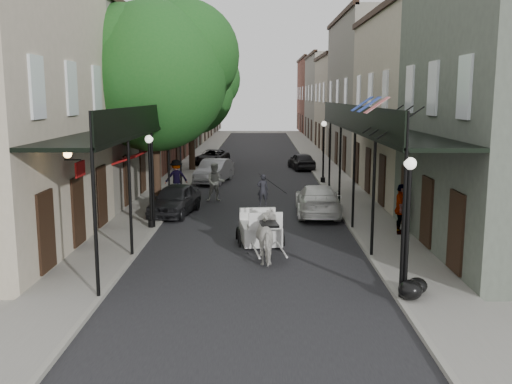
{
  "coord_description": "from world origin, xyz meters",
  "views": [
    {
      "loc": [
        0.3,
        -16.4,
        5.39
      ],
      "look_at": [
        0.12,
        5.78,
        1.6
      ],
      "focal_mm": 40.0,
      "sensor_mm": 36.0,
      "label": 1
    }
  ],
  "objects_px": {
    "carriage": "(259,214)",
    "car_left_mid": "(214,171)",
    "car_right_near": "(318,200)",
    "pedestrian_walking": "(216,182)",
    "lamppost_right_far": "(323,151)",
    "car_left_near": "(175,200)",
    "lamppost_left": "(150,180)",
    "pedestrian_sidewalk_right": "(401,209)",
    "tree_far": "(196,88)",
    "car_right_far": "(302,161)",
    "lamppost_right_near": "(407,226)",
    "car_left_far": "(212,157)",
    "tree_near": "(163,70)",
    "pedestrian_sidewalk_left": "(176,177)",
    "horse": "(270,237)"
  },
  "relations": [
    {
      "from": "lamppost_right_near",
      "to": "car_left_far",
      "type": "distance_m",
      "value": 30.54
    },
    {
      "from": "tree_near",
      "to": "lamppost_right_far",
      "type": "relative_size",
      "value": 2.6
    },
    {
      "from": "horse",
      "to": "tree_near",
      "type": "bearing_deg",
      "value": -68.54
    },
    {
      "from": "horse",
      "to": "car_left_mid",
      "type": "height_order",
      "value": "horse"
    },
    {
      "from": "car_left_near",
      "to": "car_right_near",
      "type": "xyz_separation_m",
      "value": [
        6.49,
        0.0,
        -0.0
      ]
    },
    {
      "from": "lamppost_right_far",
      "to": "car_left_mid",
      "type": "xyz_separation_m",
      "value": [
        -6.7,
        0.62,
        -1.33
      ]
    },
    {
      "from": "horse",
      "to": "pedestrian_sidewalk_left",
      "type": "bearing_deg",
      "value": -76.05
    },
    {
      "from": "pedestrian_sidewalk_left",
      "to": "car_left_mid",
      "type": "distance_m",
      "value": 5.3
    },
    {
      "from": "car_left_mid",
      "to": "car_right_near",
      "type": "relative_size",
      "value": 0.91
    },
    {
      "from": "lamppost_right_far",
      "to": "tree_far",
      "type": "bearing_deg",
      "value": 143.49
    },
    {
      "from": "tree_far",
      "to": "pedestrian_sidewalk_left",
      "type": "height_order",
      "value": "tree_far"
    },
    {
      "from": "carriage",
      "to": "lamppost_right_far",
      "type": "bearing_deg",
      "value": 66.37
    },
    {
      "from": "lamppost_right_far",
      "to": "carriage",
      "type": "xyz_separation_m",
      "value": [
        -3.85,
        -13.82,
        -1.01
      ]
    },
    {
      "from": "car_left_far",
      "to": "car_right_near",
      "type": "xyz_separation_m",
      "value": [
        6.36,
        -18.55,
        0.1
      ]
    },
    {
      "from": "tree_near",
      "to": "carriage",
      "type": "height_order",
      "value": "tree_near"
    },
    {
      "from": "lamppost_left",
      "to": "carriage",
      "type": "relative_size",
      "value": 1.38
    },
    {
      "from": "tree_far",
      "to": "carriage",
      "type": "height_order",
      "value": "tree_far"
    },
    {
      "from": "car_left_near",
      "to": "car_right_far",
      "type": "bearing_deg",
      "value": 75.82
    },
    {
      "from": "car_right_near",
      "to": "car_left_mid",
      "type": "bearing_deg",
      "value": -58.09
    },
    {
      "from": "horse",
      "to": "car_left_mid",
      "type": "bearing_deg",
      "value": -87.34
    },
    {
      "from": "tree_far",
      "to": "carriage",
      "type": "distance_m",
      "value": 21.05
    },
    {
      "from": "car_right_far",
      "to": "lamppost_left",
      "type": "bearing_deg",
      "value": 59.55
    },
    {
      "from": "lamppost_right_far",
      "to": "pedestrian_walking",
      "type": "relative_size",
      "value": 1.88
    },
    {
      "from": "lamppost_left",
      "to": "car_left_mid",
      "type": "distance_m",
      "value": 12.78
    },
    {
      "from": "car_left_mid",
      "to": "car_right_near",
      "type": "xyz_separation_m",
      "value": [
        5.49,
        -9.62,
        -0.03
      ]
    },
    {
      "from": "tree_far",
      "to": "lamppost_right_far",
      "type": "height_order",
      "value": "tree_far"
    },
    {
      "from": "carriage",
      "to": "car_left_near",
      "type": "relative_size",
      "value": 0.66
    },
    {
      "from": "pedestrian_walking",
      "to": "lamppost_right_far",
      "type": "bearing_deg",
      "value": 35.94
    },
    {
      "from": "lamppost_left",
      "to": "pedestrian_sidewalk_right",
      "type": "relative_size",
      "value": 1.92
    },
    {
      "from": "car_right_near",
      "to": "car_left_near",
      "type": "bearing_deg",
      "value": 2.18
    },
    {
      "from": "car_left_far",
      "to": "carriage",
      "type": "bearing_deg",
      "value": -69.94
    },
    {
      "from": "pedestrian_sidewalk_left",
      "to": "pedestrian_sidewalk_right",
      "type": "xyz_separation_m",
      "value": [
        9.85,
        -8.63,
        0.03
      ]
    },
    {
      "from": "car_left_mid",
      "to": "car_right_near",
      "type": "bearing_deg",
      "value": -49.59
    },
    {
      "from": "pedestrian_sidewalk_left",
      "to": "pedestrian_sidewalk_right",
      "type": "height_order",
      "value": "pedestrian_sidewalk_right"
    },
    {
      "from": "carriage",
      "to": "car_right_far",
      "type": "distance_m",
      "value": 21.05
    },
    {
      "from": "tree_far",
      "to": "lamppost_left",
      "type": "distance_m",
      "value": 18.57
    },
    {
      "from": "carriage",
      "to": "car_left_mid",
      "type": "height_order",
      "value": "carriage"
    },
    {
      "from": "lamppost_right_near",
      "to": "car_right_near",
      "type": "bearing_deg",
      "value": 96.27
    },
    {
      "from": "tree_far",
      "to": "car_right_far",
      "type": "height_order",
      "value": "tree_far"
    },
    {
      "from": "car_left_mid",
      "to": "car_left_near",
      "type": "bearing_deg",
      "value": -85.25
    },
    {
      "from": "pedestrian_sidewalk_right",
      "to": "car_left_mid",
      "type": "bearing_deg",
      "value": 42.69
    },
    {
      "from": "pedestrian_walking",
      "to": "pedestrian_sidewalk_left",
      "type": "xyz_separation_m",
      "value": [
        -2.2,
        1.31,
        0.07
      ]
    },
    {
      "from": "pedestrian_sidewalk_left",
      "to": "car_right_near",
      "type": "distance_m",
      "value": 8.45
    },
    {
      "from": "tree_near",
      "to": "lamppost_right_far",
      "type": "xyz_separation_m",
      "value": [
        8.3,
        7.82,
        -4.44
      ]
    },
    {
      "from": "pedestrian_sidewalk_right",
      "to": "car_right_far",
      "type": "xyz_separation_m",
      "value": [
        -2.36,
        20.06,
        -0.46
      ]
    },
    {
      "from": "horse",
      "to": "pedestrian_walking",
      "type": "bearing_deg",
      "value": -84.23
    },
    {
      "from": "pedestrian_sidewalk_left",
      "to": "pedestrian_sidewalk_right",
      "type": "relative_size",
      "value": 0.97
    },
    {
      "from": "lamppost_right_near",
      "to": "car_right_near",
      "type": "distance_m",
      "value": 11.15
    },
    {
      "from": "lamppost_left",
      "to": "tree_far",
      "type": "bearing_deg",
      "value": 90.46
    },
    {
      "from": "lamppost_right_near",
      "to": "horse",
      "type": "distance_m",
      "value": 5.25
    }
  ]
}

